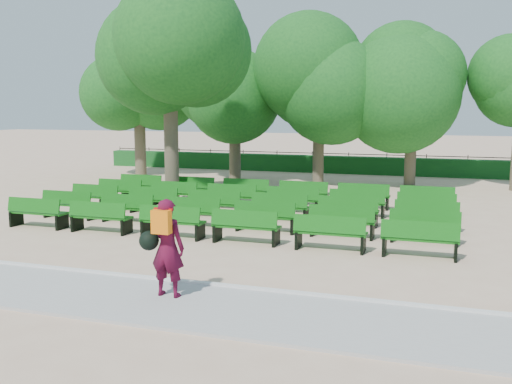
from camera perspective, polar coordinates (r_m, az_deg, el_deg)
ground at (r=17.44m, az=-1.52°, el=-3.00°), size 120.00×120.00×0.00m
paving at (r=10.98m, az=-14.83°, el=-10.03°), size 30.00×2.20×0.06m
curb at (r=11.91m, az=-11.80°, el=-8.37°), size 30.00×0.12×0.10m
hedge at (r=30.79m, az=7.28°, el=2.76°), size 26.00×0.70×0.90m
fence at (r=31.23m, az=7.41°, el=2.01°), size 26.00×0.10×1.02m
tree_line at (r=26.95m, az=5.65°, el=1.02°), size 21.80×6.80×7.04m
bench_array at (r=17.85m, az=-0.89°, el=-2.43°), size 1.77×0.59×1.11m
tree_among at (r=21.24m, az=-8.63°, el=12.08°), size 4.86×4.86×7.06m
person at (r=10.42m, az=-9.03°, el=-5.37°), size 0.85×0.51×1.79m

